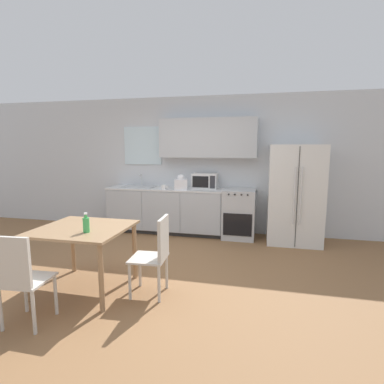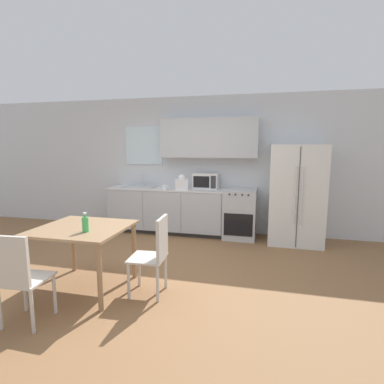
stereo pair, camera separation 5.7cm
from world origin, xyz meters
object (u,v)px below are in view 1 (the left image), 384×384
object	(u,v)px
dining_table	(84,236)
dining_chair_near	(19,275)
coffee_mug	(164,187)
drink_bottle	(86,224)
refrigerator	(295,194)
oven_range	(239,214)
dining_chair_side	(156,251)
microwave	(205,181)

from	to	relation	value
dining_table	dining_chair_near	world-z (taller)	dining_chair_near
coffee_mug	drink_bottle	world-z (taller)	drink_bottle
refrigerator	dining_chair_near	world-z (taller)	refrigerator
coffee_mug	dining_table	distance (m)	2.39
oven_range	refrigerator	distance (m)	1.07
dining_chair_side	drink_bottle	xyz separation A→B (m)	(-0.74, -0.23, 0.32)
microwave	drink_bottle	world-z (taller)	microwave
drink_bottle	microwave	bearing A→B (deg)	74.04
coffee_mug	dining_chair_near	size ratio (longest dim) A/B	0.13
dining_table	dining_chair_near	xyz separation A→B (m)	(-0.12, -0.86, -0.13)
dining_chair_side	drink_bottle	bearing A→B (deg)	103.68
oven_range	dining_table	xyz separation A→B (m)	(-1.65, -2.54, 0.20)
refrigerator	coffee_mug	world-z (taller)	refrigerator
microwave	dining_chair_near	world-z (taller)	microwave
dining_table	dining_chair_side	distance (m)	0.91
coffee_mug	drink_bottle	distance (m)	2.54
refrigerator	dining_chair_side	distance (m)	3.00
oven_range	coffee_mug	size ratio (longest dim) A/B	7.49
refrigerator	dining_table	world-z (taller)	refrigerator
microwave	dining_table	size ratio (longest dim) A/B	0.47
microwave	dining_chair_near	bearing A→B (deg)	-107.21
dining_table	microwave	bearing A→B (deg)	70.05
oven_range	dining_chair_near	size ratio (longest dim) A/B	1.00
dining_table	coffee_mug	bearing A→B (deg)	84.48
dining_chair_near	drink_bottle	xyz separation A→B (m)	(0.28, 0.69, 0.32)
refrigerator	drink_bottle	distance (m)	3.63
microwave	refrigerator	bearing A→B (deg)	-6.43
coffee_mug	dining_table	bearing A→B (deg)	-95.52
refrigerator	drink_bottle	xyz separation A→B (m)	(-2.48, -2.65, -0.02)
oven_range	dining_chair_near	world-z (taller)	dining_chair_near
microwave	dining_table	world-z (taller)	microwave
dining_chair_near	dining_chair_side	bearing A→B (deg)	37.17
oven_range	dining_chair_side	distance (m)	2.60
oven_range	dining_table	distance (m)	3.04
oven_range	coffee_mug	distance (m)	1.52
drink_bottle	refrigerator	bearing A→B (deg)	46.90
oven_range	drink_bottle	bearing A→B (deg)	-118.87
coffee_mug	dining_chair_side	world-z (taller)	coffee_mug
oven_range	dining_chair_side	size ratio (longest dim) A/B	1.00
dining_table	oven_range	bearing A→B (deg)	56.96
microwave	drink_bottle	distance (m)	2.96
microwave	coffee_mug	distance (m)	0.81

